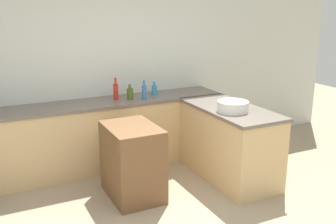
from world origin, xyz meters
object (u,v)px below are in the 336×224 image
Objects in this scene: island_table at (132,162)px; olive_oil_bottle at (130,93)px; mixing_bowl at (233,106)px; water_bottle_blue at (144,92)px; hot_sauce_bottle at (116,91)px; dish_soap_bottle at (154,89)px.

olive_oil_bottle reaches higher than island_table.
mixing_bowl is 1.79× the size of olive_oil_bottle.
island_table is 4.10× the size of olive_oil_bottle.
mixing_bowl is 1.43m from olive_oil_bottle.
olive_oil_bottle is (-0.17, 0.09, -0.02)m from water_bottle_blue.
hot_sauce_bottle is at bearing 81.11° from island_table.
hot_sauce_bottle is 1.62× the size of dish_soap_bottle.
mixing_bowl is at bearing -51.59° from olive_oil_bottle.
island_table is 1.16m from hot_sauce_bottle.
dish_soap_bottle is (0.59, 0.07, -0.05)m from hot_sauce_bottle.
hot_sauce_bottle is 0.19m from olive_oil_bottle.
island_table is at bearing -110.02° from olive_oil_bottle.
island_table is 1.13m from water_bottle_blue.
dish_soap_bottle is (-0.47, 1.24, 0.01)m from mixing_bowl.
island_table is at bearing -125.93° from dish_soap_bottle.
olive_oil_bottle is at bearing 151.39° from water_bottle_blue.
water_bottle_blue reaches higher than olive_oil_bottle.
mixing_bowl is 1.33m from dish_soap_bottle.
water_bottle_blue is at bearing 58.43° from island_table.
hot_sauce_bottle reaches higher than dish_soap_bottle.
mixing_bowl is at bearing -9.96° from island_table.
dish_soap_bottle is (0.24, 0.21, -0.03)m from water_bottle_blue.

